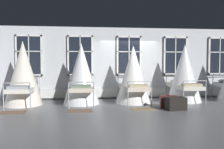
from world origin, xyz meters
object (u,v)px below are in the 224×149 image
Objects in this scene: cot_fourth at (184,74)px; travel_trunk at (176,104)px; suitcase_dark at (168,102)px; cot_second at (81,74)px; cot_third at (133,75)px; cot_first at (23,74)px.

cot_fourth is 3.58× the size of travel_trunk.
cot_fourth is 3.96× the size of suitcase_dark.
cot_second reaches higher than cot_fourth.
cot_fourth is 2.11m from travel_trunk.
travel_trunk is (1.10, -1.57, -0.86)m from cot_third.
cot_first is at bearing 172.37° from suitcase_dark.
suitcase_dark is at bearing 113.74° from travel_trunk.
cot_third is at bearing 133.56° from suitcase_dark.
suitcase_dark is at bearing -104.77° from cot_first.
cot_fourth reaches higher than suitcase_dark.
cot_first is 1.03× the size of cot_fourth.
cot_second is 1.04× the size of cot_third.
cot_fourth reaches higher than cot_third.
cot_second is 3.35m from suitcase_dark.
cot_fourth is (6.22, 0.07, -0.03)m from cot_first.
cot_third is 0.97× the size of cot_fourth.
cot_first is 6.22m from cot_fourth.
cot_third is at bearing 93.01° from cot_fourth.
cot_second is 4.10m from cot_fourth.
cot_third is at bearing -90.16° from cot_second.
cot_fourth is at bearing -90.36° from cot_first.
cot_first reaches higher than travel_trunk.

